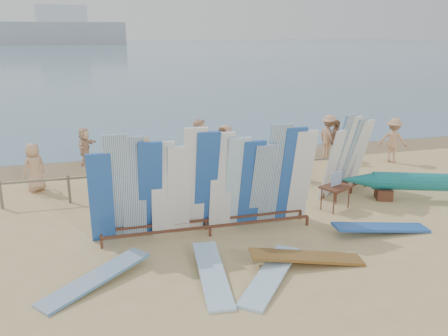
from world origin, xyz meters
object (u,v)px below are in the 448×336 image
object	(u,v)px
flat_board_e	(96,284)
flat_board_d	(381,233)
beach_chair_left	(167,180)
beachgoer_6	(225,149)
beach_chair_right	(205,176)
stroller	(272,168)
beachgoer_extra_0	(393,140)
beachgoer_7	(220,153)
beachgoer_4	(221,153)
flat_board_b	(271,280)
beachgoer_5	(199,142)
beachgoer_10	(336,141)
outrigger_canoe	(441,183)
beachgoer_0	(34,167)
beachgoer_3	(144,157)
side_surfboard_rack	(347,157)
vendor_table	(335,197)
beachgoer_11	(85,146)
flat_board_c	(306,264)
beachgoer_8	(291,157)
main_surfboard_rack	(208,185)
flat_board_a	(212,279)
beachgoer_9	(329,137)

from	to	relation	value
flat_board_e	flat_board_d	bearing A→B (deg)	58.55
beach_chair_left	beachgoer_6	distance (m)	2.77
beach_chair_right	stroller	distance (m)	2.49
beachgoer_extra_0	beachgoer_7	world-z (taller)	beachgoer_extra_0
beachgoer_4	flat_board_b	bearing A→B (deg)	-128.94
beachgoer_5	beachgoer_7	xyz separation A→B (m)	(0.42, -1.59, -0.11)
beachgoer_10	outrigger_canoe	bearing A→B (deg)	-143.54
outrigger_canoe	beachgoer_0	distance (m)	13.40
beachgoer_10	beachgoer_6	bearing A→B (deg)	119.58
outrigger_canoe	beach_chair_right	world-z (taller)	outrigger_canoe
beachgoer_3	side_surfboard_rack	bearing A→B (deg)	77.27
vendor_table	beachgoer_3	xyz separation A→B (m)	(-5.25, 4.94, 0.37)
flat_board_b	beachgoer_6	xyz separation A→B (m)	(1.24, 8.17, 0.93)
beachgoer_11	beachgoer_3	distance (m)	3.09
side_surfboard_rack	outrigger_canoe	size ratio (longest dim) A/B	0.45
flat_board_c	beach_chair_right	xyz separation A→B (m)	(-0.91, 6.62, 0.26)
beachgoer_8	beachgoer_3	size ratio (longest dim) A/B	1.06
beach_chair_left	beachgoer_11	xyz separation A→B (m)	(-2.76, 3.63, 0.53)
beachgoer_4	beachgoer_6	bearing A→B (deg)	28.97
beachgoer_5	flat_board_e	bearing A→B (deg)	154.85
stroller	beachgoer_extra_0	world-z (taller)	beachgoer_extra_0
beachgoer_4	beachgoer_5	world-z (taller)	beachgoer_4
main_surfboard_rack	beachgoer_3	distance (m)	5.76
beachgoer_3	beachgoer_10	bearing A→B (deg)	107.17
beachgoer_5	beachgoer_6	distance (m)	1.55
beachgoer_11	beachgoer_7	distance (m)	5.62
flat_board_b	beach_chair_right	bearing A→B (deg)	127.81
flat_board_d	beachgoer_extra_0	bearing A→B (deg)	-32.04
beach_chair_right	flat_board_e	bearing A→B (deg)	-160.48
flat_board_a	beachgoer_11	distance (m)	10.68
stroller	main_surfboard_rack	bearing A→B (deg)	-141.97
vendor_table	beachgoer_7	xyz separation A→B (m)	(-2.48, 4.44, 0.43)
outrigger_canoe	beachgoer_0	xyz separation A→B (m)	(-12.62, 4.48, 0.25)
beachgoer_4	beachgoer_10	bearing A→B (deg)	-22.28
beachgoer_4	beachgoer_5	xyz separation A→B (m)	(-0.40, 1.94, -0.00)
stroller	flat_board_b	bearing A→B (deg)	-122.97
flat_board_b	beach_chair_right	distance (m)	7.07
beach_chair_left	beachgoer_8	world-z (taller)	beachgoer_8
beachgoer_9	stroller	bearing A→B (deg)	121.73
flat_board_a	beachgoer_3	world-z (taller)	beachgoer_3
beachgoer_extra_0	beachgoer_0	distance (m)	13.91
side_surfboard_rack	beachgoer_9	size ratio (longest dim) A/B	1.48
beachgoer_6	beachgoer_extra_0	bearing A→B (deg)	96.01
beachgoer_extra_0	beachgoer_9	size ratio (longest dim) A/B	0.98
beach_chair_left	beachgoer_9	size ratio (longest dim) A/B	0.44
outrigger_canoe	beachgoer_extra_0	distance (m)	4.68
flat_board_d	beachgoer_5	xyz separation A→B (m)	(-3.26, 7.98, 0.94)
beachgoer_extra_0	beachgoer_6	xyz separation A→B (m)	(-7.09, 0.39, 0.01)
flat_board_a	beach_chair_right	distance (m)	6.83
beachgoer_extra_0	stroller	bearing A→B (deg)	55.37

